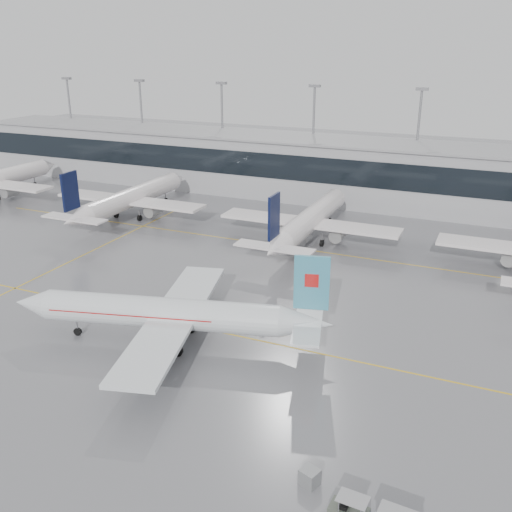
% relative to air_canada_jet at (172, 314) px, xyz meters
% --- Properties ---
extents(ground, '(320.00, 320.00, 0.00)m').
position_rel_air_canada_jet_xyz_m(ground, '(2.72, 4.21, -3.49)').
color(ground, slate).
rests_on(ground, ground).
extents(taxi_line_main, '(120.00, 0.25, 0.01)m').
position_rel_air_canada_jet_xyz_m(taxi_line_main, '(2.72, 4.21, -3.48)').
color(taxi_line_main, gold).
rests_on(taxi_line_main, ground).
extents(taxi_line_north, '(120.00, 0.25, 0.01)m').
position_rel_air_canada_jet_xyz_m(taxi_line_north, '(2.72, 34.21, -3.48)').
color(taxi_line_north, gold).
rests_on(taxi_line_north, ground).
extents(taxi_line_cross, '(0.25, 60.00, 0.01)m').
position_rel_air_canada_jet_xyz_m(taxi_line_cross, '(-27.28, 19.21, -3.48)').
color(taxi_line_cross, gold).
rests_on(taxi_line_cross, ground).
extents(terminal, '(180.00, 15.00, 12.00)m').
position_rel_air_canada_jet_xyz_m(terminal, '(2.72, 66.21, 2.51)').
color(terminal, '#9B9B9F').
rests_on(terminal, ground).
extents(terminal_glass, '(180.00, 0.20, 5.00)m').
position_rel_air_canada_jet_xyz_m(terminal_glass, '(2.72, 58.66, 4.01)').
color(terminal_glass, black).
rests_on(terminal_glass, ground).
extents(terminal_roof, '(182.00, 16.00, 0.40)m').
position_rel_air_canada_jet_xyz_m(terminal_roof, '(2.72, 66.21, 8.71)').
color(terminal_roof, gray).
rests_on(terminal_roof, ground).
extents(light_masts, '(156.40, 1.00, 22.60)m').
position_rel_air_canada_jet_xyz_m(light_masts, '(2.72, 72.21, 9.86)').
color(light_masts, gray).
rests_on(light_masts, ground).
extents(air_canada_jet, '(35.08, 28.28, 11.04)m').
position_rel_air_canada_jet_xyz_m(air_canada_jet, '(0.00, 0.00, 0.00)').
color(air_canada_jet, silver).
rests_on(air_canada_jet, ground).
extents(parked_jet_b, '(29.64, 36.96, 11.72)m').
position_rel_air_canada_jet_xyz_m(parked_jet_b, '(-32.28, 37.90, 0.23)').
color(parked_jet_b, white).
rests_on(parked_jet_b, ground).
extents(parked_jet_c, '(29.64, 36.96, 11.72)m').
position_rel_air_canada_jet_xyz_m(parked_jet_c, '(2.72, 37.90, 0.23)').
color(parked_jet_c, white).
rests_on(parked_jet_c, ground).
extents(baggage_tug, '(4.06, 1.85, 1.95)m').
position_rel_air_canada_jet_xyz_m(baggage_tug, '(23.97, -16.46, -2.80)').
color(baggage_tug, '#444B3F').
rests_on(baggage_tug, ground).
extents(gse_unit, '(1.64, 1.59, 1.31)m').
position_rel_air_canada_jet_xyz_m(gse_unit, '(20.43, -14.35, -2.83)').
color(gse_unit, slate).
rests_on(gse_unit, ground).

